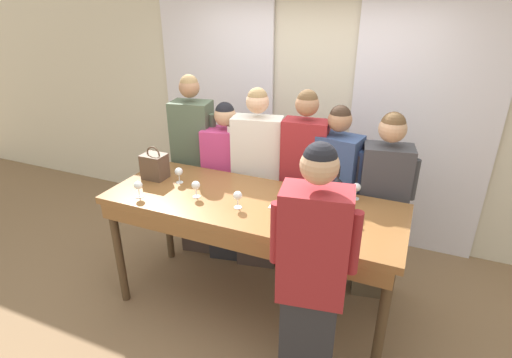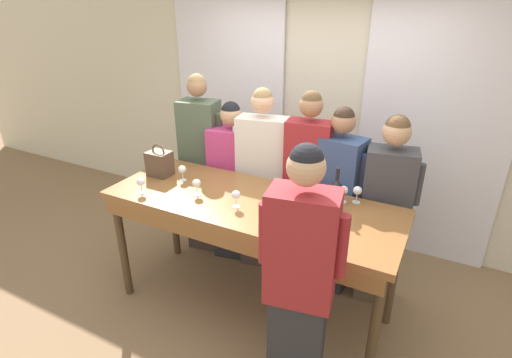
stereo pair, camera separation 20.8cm
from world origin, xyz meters
The scene contains 22 objects.
ground_plane centered at (0.00, 0.00, 0.00)m, with size 18.00×18.00×0.00m, color #846647.
wall_back centered at (0.00, 1.62, 1.40)m, with size 12.00×0.06×2.80m.
curtain_panel_left centered at (-1.11, 1.56, 1.34)m, with size 1.37×0.03×2.69m.
curtain_panel_right centered at (1.11, 1.56, 1.34)m, with size 1.37×0.03×2.69m.
tasting_bar centered at (0.00, -0.02, 0.94)m, with size 2.32×0.86×1.05m.
wine_bottle centered at (0.61, 0.19, 1.16)m, with size 0.08×0.08×0.32m.
handbag centered at (-0.94, 0.07, 1.16)m, with size 0.20×0.16×0.29m.
wine_glass_front_left centered at (-0.43, -0.11, 1.14)m, with size 0.07×0.07×0.13m.
wine_glass_front_mid centered at (0.64, 0.31, 1.14)m, with size 0.07×0.07×0.13m.
wine_glass_front_right centered at (-0.70, 0.07, 1.14)m, with size 0.07×0.07×0.13m.
wine_glass_center_left centered at (-0.84, -0.29, 1.14)m, with size 0.07×0.07×0.13m.
wine_glass_center_mid centered at (0.51, -0.24, 1.14)m, with size 0.07×0.07×0.13m.
wine_glass_center_right centered at (-0.05, -0.14, 1.14)m, with size 0.07×0.07×0.13m.
wine_glass_back_left centered at (0.73, 0.35, 1.14)m, with size 0.07×0.07×0.13m.
napkin centered at (0.22, 0.00, 1.05)m, with size 0.12×0.12×0.00m.
guest_olive_jacket centered at (-0.90, 0.63, 0.95)m, with size 0.49×0.32×1.85m.
guest_pink_top centered at (-0.54, 0.63, 0.82)m, with size 0.54×0.34×1.63m.
guest_cream_sweater centered at (-0.22, 0.63, 0.92)m, with size 0.56×0.31×1.79m.
guest_striped_shirt centered at (0.22, 0.63, 0.94)m, with size 0.50×0.25×1.81m.
guest_navy_coat centered at (0.50, 0.63, 0.87)m, with size 0.50×0.32×1.71m.
guest_beige_cap centered at (0.92, 0.63, 0.88)m, with size 0.51×0.32×1.69m.
host_pouring centered at (0.67, -0.66, 0.95)m, with size 0.50×0.30×1.83m.
Camera 1 is at (1.11, -2.51, 2.48)m, focal length 28.00 mm.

